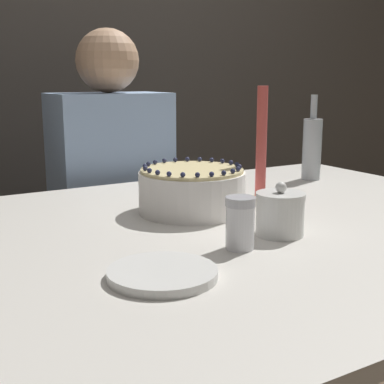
% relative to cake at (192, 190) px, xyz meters
% --- Properties ---
extents(wall_behind, '(8.00, 0.05, 2.60)m').
position_rel_cake_xyz_m(wall_behind, '(0.07, 1.25, 0.48)').
color(wall_behind, '#4C4742').
rests_on(wall_behind, ground_plane).
extents(dining_table, '(1.49, 1.17, 0.76)m').
position_rel_cake_xyz_m(dining_table, '(0.07, -0.15, -0.15)').
color(dining_table, beige).
rests_on(dining_table, ground_plane).
extents(cake, '(0.27, 0.27, 0.12)m').
position_rel_cake_xyz_m(cake, '(0.00, 0.00, 0.00)').
color(cake, white).
rests_on(cake, dining_table).
extents(sugar_bowl, '(0.11, 0.11, 0.12)m').
position_rel_cake_xyz_m(sugar_bowl, '(0.06, -0.27, -0.01)').
color(sugar_bowl, silver).
rests_on(sugar_bowl, dining_table).
extents(sugar_shaker, '(0.06, 0.06, 0.11)m').
position_rel_cake_xyz_m(sugar_shaker, '(-0.07, -0.30, -0.00)').
color(sugar_shaker, white).
rests_on(sugar_shaker, dining_table).
extents(plate_stack, '(0.19, 0.19, 0.02)m').
position_rel_cake_xyz_m(plate_stack, '(-0.27, -0.36, -0.05)').
color(plate_stack, silver).
rests_on(plate_stack, dining_table).
extents(candle, '(0.06, 0.06, 0.31)m').
position_rel_cake_xyz_m(candle, '(0.20, -0.02, 0.07)').
color(candle, tan).
rests_on(candle, dining_table).
extents(bottle, '(0.06, 0.06, 0.28)m').
position_rel_cake_xyz_m(bottle, '(0.56, 0.18, 0.05)').
color(bottle, '#B2B7BC').
rests_on(bottle, dining_table).
extents(person_man_blue_shirt, '(0.40, 0.34, 1.26)m').
position_rel_cake_xyz_m(person_man_blue_shirt, '(0.04, 0.63, -0.26)').
color(person_man_blue_shirt, '#595960').
rests_on(person_man_blue_shirt, ground_plane).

